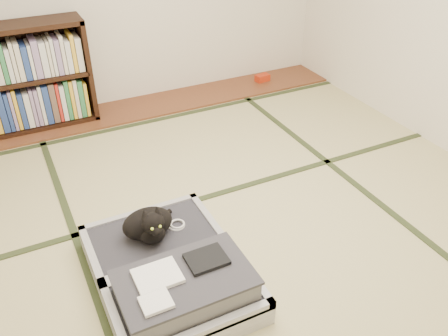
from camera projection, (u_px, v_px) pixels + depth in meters
name	position (u px, v px, depth m)	size (l,w,h in m)	color
floor	(241.00, 227.00, 3.13)	(4.50, 4.50, 0.00)	#CCBF88
wood_strip	(144.00, 107.00, 4.63)	(4.00, 0.50, 0.02)	brown
red_item	(262.00, 78.00, 5.13)	(0.15, 0.09, 0.07)	#B6290E
room_shell	(246.00, 0.00, 2.33)	(4.50, 4.50, 4.50)	white
tatami_borders	(209.00, 188.00, 3.50)	(4.00, 4.50, 0.01)	#2D381E
bookcase	(5.00, 83.00, 4.00)	(1.42, 0.32, 0.92)	black
suitcase	(172.00, 274.00, 2.63)	(0.78, 1.04, 0.31)	silver
cat	(149.00, 224.00, 2.77)	(0.35, 0.35, 0.28)	black
cable_coil	(177.00, 225.00, 2.91)	(0.11, 0.11, 0.03)	white
hanger	(178.00, 244.00, 2.99)	(0.43, 0.20, 0.01)	black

